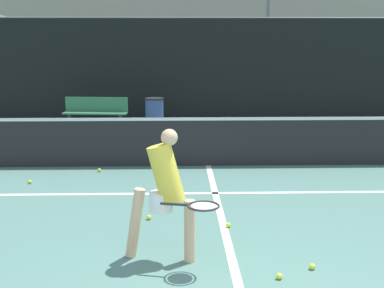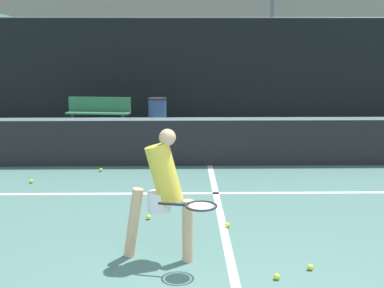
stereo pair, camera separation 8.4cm
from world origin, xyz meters
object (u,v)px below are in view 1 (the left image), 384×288
courtside_bench (96,112)px  parked_car (65,90)px  trash_bin (154,113)px  player_practicing (165,190)px

courtside_bench → parked_car: (-1.78, 4.71, 0.17)m
trash_bin → parked_car: (-3.38, 4.53, 0.23)m
player_practicing → trash_bin: player_practicing is taller
courtside_bench → player_practicing: bearing=-70.1°
player_practicing → courtside_bench: size_ratio=0.84×
player_practicing → courtside_bench: 9.21m
courtside_bench → parked_car: bearing=117.5°
courtside_bench → parked_car: 5.03m
trash_bin → player_practicing: bearing=-86.9°
trash_bin → parked_car: bearing=126.7°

